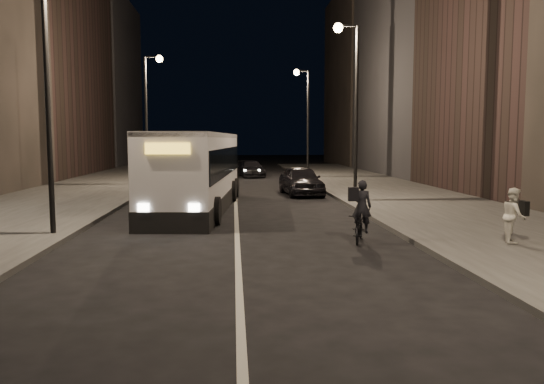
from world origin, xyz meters
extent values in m
plane|color=black|center=(0.00, 0.00, 0.00)|extent=(180.00, 180.00, 0.00)
cube|color=#333331|center=(8.50, 14.00, 0.08)|extent=(7.00, 70.00, 0.16)
cube|color=#333331|center=(-8.50, 14.00, 0.08)|extent=(7.00, 70.00, 0.16)
cube|color=black|center=(16.00, 27.50, 10.50)|extent=(8.00, 61.00, 21.00)
cube|color=black|center=(-16.00, 28.50, 11.00)|extent=(8.00, 61.00, 22.00)
cylinder|color=black|center=(5.60, 12.00, 4.16)|extent=(0.16, 0.16, 8.00)
cube|color=black|center=(5.15, 12.00, 8.16)|extent=(0.90, 0.08, 0.08)
sphere|color=#FFD18C|center=(4.70, 12.00, 8.06)|extent=(0.44, 0.44, 0.44)
cylinder|color=black|center=(5.60, 28.00, 4.16)|extent=(0.16, 0.16, 8.00)
cube|color=black|center=(5.15, 28.00, 8.16)|extent=(0.90, 0.08, 0.08)
sphere|color=#FFD18C|center=(4.70, 28.00, 8.06)|extent=(0.44, 0.44, 0.44)
cylinder|color=black|center=(-5.60, 4.00, 4.16)|extent=(0.16, 0.16, 8.00)
cylinder|color=black|center=(-5.60, 22.00, 4.16)|extent=(0.16, 0.16, 8.00)
cube|color=black|center=(-5.15, 22.00, 8.16)|extent=(0.90, 0.08, 0.08)
sphere|color=#FFD18C|center=(-4.70, 22.00, 8.06)|extent=(0.44, 0.44, 0.44)
cube|color=silver|center=(-1.65, 10.46, 1.61)|extent=(3.50, 12.25, 3.22)
cube|color=black|center=(-1.65, 10.46, 2.06)|extent=(3.55, 11.85, 1.16)
cube|color=silver|center=(-1.65, 10.46, 3.17)|extent=(3.52, 12.25, 0.18)
cube|color=gold|center=(-2.15, 4.44, 2.72)|extent=(1.41, 0.24, 0.35)
cylinder|color=black|center=(-3.25, 6.35, 0.50)|extent=(0.43, 1.03, 1.01)
cylinder|color=black|center=(-0.74, 6.14, 0.50)|extent=(0.43, 1.03, 1.01)
cylinder|color=black|center=(-2.59, 14.37, 0.50)|extent=(0.43, 1.03, 1.01)
cylinder|color=black|center=(-0.08, 14.16, 0.50)|extent=(0.43, 1.03, 1.01)
imported|color=black|center=(3.59, 2.72, 0.42)|extent=(1.03, 1.70, 0.84)
imported|color=black|center=(3.59, 2.52, 1.08)|extent=(0.65, 0.53, 1.54)
imported|color=beige|center=(7.60, 1.52, 0.92)|extent=(0.80, 0.89, 1.53)
imported|color=black|center=(3.54, 15.98, 0.79)|extent=(2.28, 4.80, 1.59)
imported|color=#39383B|center=(-3.45, 21.65, 0.65)|extent=(1.48, 3.97, 1.30)
imported|color=black|center=(1.33, 30.14, 0.65)|extent=(2.36, 4.65, 1.29)
camera|label=1|loc=(-0.10, -12.40, 3.00)|focal=35.00mm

